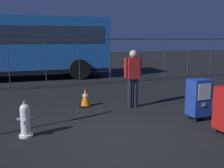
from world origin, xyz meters
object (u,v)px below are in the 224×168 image
at_px(fire_hydrant, 25,120).
at_px(pedestrian, 133,75).
at_px(traffic_cone, 85,98).
at_px(newspaper_box_secondary, 199,97).

distance_m(fire_hydrant, pedestrian, 3.36).
bearing_deg(traffic_cone, pedestrian, -26.34).
bearing_deg(fire_hydrant, traffic_cone, 46.65).
height_order(fire_hydrant, traffic_cone, fire_hydrant).
bearing_deg(newspaper_box_secondary, fire_hydrant, 174.87).
height_order(fire_hydrant, pedestrian, pedestrian).
relative_size(newspaper_box_secondary, pedestrian, 0.61).
relative_size(newspaper_box_secondary, traffic_cone, 1.92).
height_order(newspaper_box_secondary, traffic_cone, newspaper_box_secondary).
distance_m(fire_hydrant, traffic_cone, 2.61).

